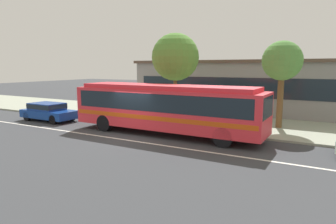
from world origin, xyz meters
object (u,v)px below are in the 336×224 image
object	(u,v)px
sedan_behind_bus	(48,111)
street_tree_near_stop	(175,57)
street_tree_mid_block	(282,62)
pedestrian_waiting_near_sign	(173,111)
transit_bus	(166,106)

from	to	relation	value
sedan_behind_bus	street_tree_near_stop	xyz separation A→B (m)	(8.31, 3.99, 3.81)
sedan_behind_bus	street_tree_mid_block	world-z (taller)	street_tree_mid_block
street_tree_near_stop	street_tree_mid_block	bearing A→B (deg)	8.18
sedan_behind_bus	pedestrian_waiting_near_sign	world-z (taller)	pedestrian_waiting_near_sign
street_tree_near_stop	street_tree_mid_block	world-z (taller)	street_tree_near_stop
sedan_behind_bus	street_tree_near_stop	bearing A→B (deg)	25.62
street_tree_mid_block	street_tree_near_stop	bearing A→B (deg)	-171.82
transit_bus	street_tree_mid_block	distance (m)	7.64
transit_bus	sedan_behind_bus	bearing A→B (deg)	-178.30
transit_bus	sedan_behind_bus	size ratio (longest dim) A/B	2.70
transit_bus	pedestrian_waiting_near_sign	size ratio (longest dim) A/B	6.89
street_tree_mid_block	pedestrian_waiting_near_sign	bearing A→B (deg)	-154.14
street_tree_near_stop	street_tree_mid_block	distance (m)	6.90
transit_bus	street_tree_mid_block	xyz separation A→B (m)	(5.49, 4.68, 2.51)
transit_bus	street_tree_near_stop	xyz separation A→B (m)	(-1.33, 3.70, 2.86)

